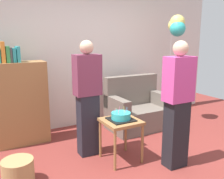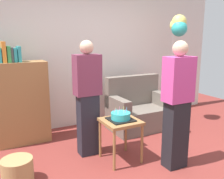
{
  "view_description": "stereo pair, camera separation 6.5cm",
  "coord_description": "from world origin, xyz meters",
  "px_view_note": "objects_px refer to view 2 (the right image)",
  "views": [
    {
      "loc": [
        -1.82,
        -2.34,
        1.67
      ],
      "look_at": [
        -0.18,
        0.63,
        0.95
      ],
      "focal_mm": 39.75,
      "sensor_mm": 36.0,
      "label": 1
    },
    {
      "loc": [
        -1.76,
        -2.37,
        1.67
      ],
      "look_at": [
        -0.18,
        0.63,
        0.95
      ],
      "focal_mm": 39.75,
      "sensor_mm": 36.0,
      "label": 2
    }
  ],
  "objects_px": {
    "person_blowing_candles": "(88,98)",
    "wicker_basket": "(17,171)",
    "birthday_cake": "(121,116)",
    "side_table": "(121,126)",
    "bookshelf": "(21,101)",
    "person_holding_cake": "(177,105)",
    "handbag": "(182,128)",
    "couch": "(138,110)",
    "balloon_bunch": "(178,26)"
  },
  "relations": [
    {
      "from": "bookshelf",
      "to": "person_blowing_candles",
      "type": "height_order",
      "value": "person_blowing_candles"
    },
    {
      "from": "birthday_cake",
      "to": "couch",
      "type": "bearing_deg",
      "value": 45.78
    },
    {
      "from": "birthday_cake",
      "to": "person_holding_cake",
      "type": "bearing_deg",
      "value": -41.18
    },
    {
      "from": "couch",
      "to": "person_holding_cake",
      "type": "bearing_deg",
      "value": -104.56
    },
    {
      "from": "handbag",
      "to": "balloon_bunch",
      "type": "distance_m",
      "value": 1.86
    },
    {
      "from": "bookshelf",
      "to": "wicker_basket",
      "type": "distance_m",
      "value": 1.32
    },
    {
      "from": "side_table",
      "to": "birthday_cake",
      "type": "xyz_separation_m",
      "value": [
        -0.0,
        0.0,
        0.14
      ]
    },
    {
      "from": "wicker_basket",
      "to": "balloon_bunch",
      "type": "bearing_deg",
      "value": 14.2
    },
    {
      "from": "person_blowing_candles",
      "to": "balloon_bunch",
      "type": "relative_size",
      "value": 0.79
    },
    {
      "from": "wicker_basket",
      "to": "birthday_cake",
      "type": "bearing_deg",
      "value": -2.87
    },
    {
      "from": "bookshelf",
      "to": "handbag",
      "type": "height_order",
      "value": "bookshelf"
    },
    {
      "from": "bookshelf",
      "to": "person_holding_cake",
      "type": "height_order",
      "value": "person_holding_cake"
    },
    {
      "from": "side_table",
      "to": "balloon_bunch",
      "type": "distance_m",
      "value": 2.33
    },
    {
      "from": "person_holding_cake",
      "to": "side_table",
      "type": "bearing_deg",
      "value": -51.7
    },
    {
      "from": "handbag",
      "to": "birthday_cake",
      "type": "bearing_deg",
      "value": -166.79
    },
    {
      "from": "birthday_cake",
      "to": "bookshelf",
      "type": "bearing_deg",
      "value": 131.04
    },
    {
      "from": "couch",
      "to": "side_table",
      "type": "distance_m",
      "value": 1.32
    },
    {
      "from": "person_holding_cake",
      "to": "person_blowing_candles",
      "type": "bearing_deg",
      "value": -55.83
    },
    {
      "from": "person_blowing_candles",
      "to": "wicker_basket",
      "type": "relative_size",
      "value": 4.53
    },
    {
      "from": "side_table",
      "to": "handbag",
      "type": "bearing_deg",
      "value": 13.21
    },
    {
      "from": "wicker_basket",
      "to": "couch",
      "type": "bearing_deg",
      "value": 21.17
    },
    {
      "from": "bookshelf",
      "to": "balloon_bunch",
      "type": "bearing_deg",
      "value": -8.59
    },
    {
      "from": "side_table",
      "to": "person_blowing_candles",
      "type": "height_order",
      "value": "person_blowing_candles"
    },
    {
      "from": "side_table",
      "to": "wicker_basket",
      "type": "height_order",
      "value": "side_table"
    },
    {
      "from": "birthday_cake",
      "to": "handbag",
      "type": "bearing_deg",
      "value": 13.21
    },
    {
      "from": "handbag",
      "to": "person_blowing_candles",
      "type": "bearing_deg",
      "value": 178.42
    },
    {
      "from": "person_blowing_candles",
      "to": "wicker_basket",
      "type": "distance_m",
      "value": 1.27
    },
    {
      "from": "wicker_basket",
      "to": "handbag",
      "type": "bearing_deg",
      "value": 5.62
    },
    {
      "from": "bookshelf",
      "to": "person_blowing_candles",
      "type": "distance_m",
      "value": 1.17
    },
    {
      "from": "couch",
      "to": "bookshelf",
      "type": "xyz_separation_m",
      "value": [
        -2.0,
        0.31,
        0.34
      ]
    },
    {
      "from": "bookshelf",
      "to": "person_blowing_candles",
      "type": "relative_size",
      "value": 0.99
    },
    {
      "from": "side_table",
      "to": "person_blowing_candles",
      "type": "xyz_separation_m",
      "value": [
        -0.31,
        0.39,
        0.34
      ]
    },
    {
      "from": "person_blowing_candles",
      "to": "birthday_cake",
      "type": "bearing_deg",
      "value": -73.73
    },
    {
      "from": "couch",
      "to": "person_blowing_candles",
      "type": "relative_size",
      "value": 0.67
    },
    {
      "from": "bookshelf",
      "to": "wicker_basket",
      "type": "bearing_deg",
      "value": -101.73
    },
    {
      "from": "bookshelf",
      "to": "side_table",
      "type": "relative_size",
      "value": 2.78
    },
    {
      "from": "birthday_cake",
      "to": "person_holding_cake",
      "type": "height_order",
      "value": "person_holding_cake"
    },
    {
      "from": "side_table",
      "to": "balloon_bunch",
      "type": "xyz_separation_m",
      "value": [
        1.69,
        0.83,
        1.38
      ]
    },
    {
      "from": "couch",
      "to": "person_holding_cake",
      "type": "distance_m",
      "value": 1.54
    },
    {
      "from": "bookshelf",
      "to": "wicker_basket",
      "type": "xyz_separation_m",
      "value": [
        -0.25,
        -1.18,
        -0.53
      ]
    },
    {
      "from": "side_table",
      "to": "birthday_cake",
      "type": "height_order",
      "value": "birthday_cake"
    },
    {
      "from": "couch",
      "to": "side_table",
      "type": "xyz_separation_m",
      "value": [
        -0.91,
        -0.94,
        0.15
      ]
    },
    {
      "from": "birthday_cake",
      "to": "person_blowing_candles",
      "type": "xyz_separation_m",
      "value": [
        -0.31,
        0.39,
        0.21
      ]
    },
    {
      "from": "side_table",
      "to": "person_blowing_candles",
      "type": "bearing_deg",
      "value": 128.72
    },
    {
      "from": "side_table",
      "to": "person_holding_cake",
      "type": "distance_m",
      "value": 0.8
    },
    {
      "from": "couch",
      "to": "birthday_cake",
      "type": "bearing_deg",
      "value": -134.22
    },
    {
      "from": "side_table",
      "to": "birthday_cake",
      "type": "distance_m",
      "value": 0.14
    },
    {
      "from": "person_holding_cake",
      "to": "bookshelf",
      "type": "bearing_deg",
      "value": -57.12
    },
    {
      "from": "birthday_cake",
      "to": "person_holding_cake",
      "type": "xyz_separation_m",
      "value": [
        0.54,
        -0.48,
        0.21
      ]
    },
    {
      "from": "person_blowing_candles",
      "to": "handbag",
      "type": "xyz_separation_m",
      "value": [
        1.77,
        -0.05,
        -0.73
      ]
    }
  ]
}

